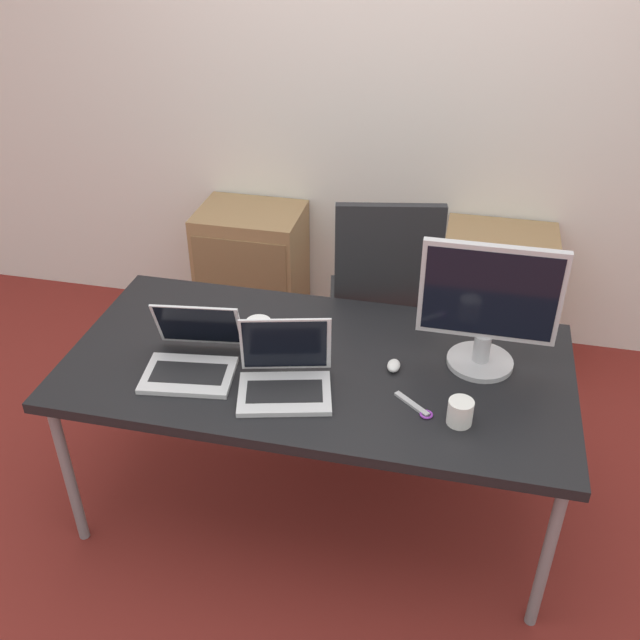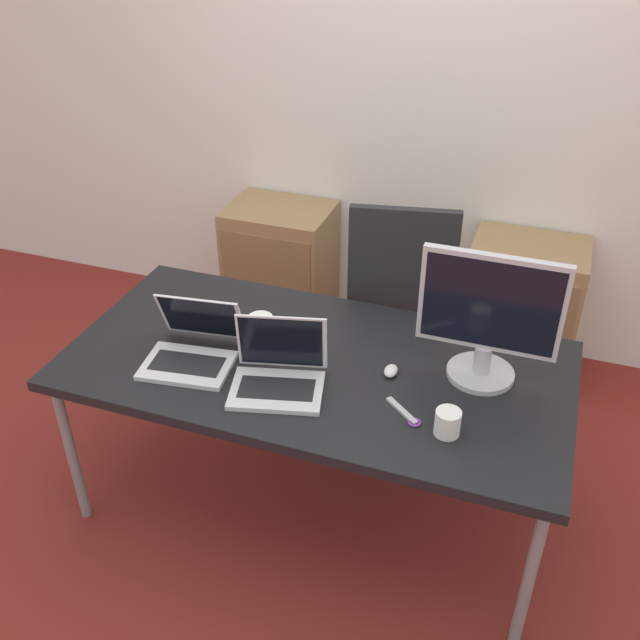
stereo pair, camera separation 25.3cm
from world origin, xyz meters
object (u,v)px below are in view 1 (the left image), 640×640
cabinet_left (253,271)px  coffee_cup_white (460,412)px  laptop_left (192,358)px  office_chair (381,323)px  laptop_right (285,376)px  mouse (394,366)px  monitor (488,308)px  cabinet_right (494,298)px  coffee_cup_brown (259,335)px

cabinet_left → coffee_cup_white: coffee_cup_white is taller
laptop_left → coffee_cup_white: 0.95m
office_chair → laptop_right: (-0.21, -0.92, 0.34)m
laptop_left → coffee_cup_white: (0.94, -0.09, -0.00)m
coffee_cup_white → mouse: bearing=135.8°
monitor → cabinet_right: bearing=86.1°
laptop_right → mouse: bearing=28.5°
office_chair → cabinet_left: office_chair is taller
cabinet_left → laptop_left: size_ratio=2.03×
laptop_right → cabinet_left: bearing=112.3°
cabinet_right → mouse: bearing=-107.5°
cabinet_left → laptop_left: bearing=-81.0°
laptop_left → coffee_cup_white: size_ratio=4.03×
cabinet_right → monitor: 1.23m
cabinet_right → monitor: bearing=-93.9°
cabinet_left → cabinet_right: bearing=0.0°
monitor → coffee_cup_white: bearing=-99.0°
office_chair → cabinet_right: office_chair is taller
laptop_left → mouse: (0.70, 0.15, -0.03)m
laptop_right → monitor: size_ratio=0.76×
mouse → coffee_cup_white: size_ratio=0.82×
mouse → cabinet_left: bearing=127.6°
laptop_left → mouse: size_ratio=4.94×
cabinet_right → coffee_cup_white: coffee_cup_white is taller
laptop_right → monitor: bearing=24.0°
monitor → coffee_cup_brown: 0.82m
office_chair → mouse: 0.81m
cabinet_right → coffee_cup_white: (-0.13, -1.42, 0.39)m
cabinet_right → laptop_left: laptop_left is taller
office_chair → coffee_cup_brown: 0.88m
cabinet_left → mouse: 1.53m
cabinet_left → laptop_right: bearing=-67.7°
office_chair → cabinet_left: size_ratio=1.54×
cabinet_left → monitor: size_ratio=1.49×
monitor → cabinet_left: bearing=138.1°
cabinet_left → coffee_cup_white: size_ratio=8.17×
cabinet_right → coffee_cup_brown: 1.51m
monitor → coffee_cup_white: (-0.05, -0.34, -0.20)m
office_chair → coffee_cup_white: bearing=-68.4°
office_chair → laptop_right: size_ratio=3.04×
cabinet_left → mouse: size_ratio=10.02×
laptop_left → monitor: bearing=14.2°
monitor → coffee_cup_white: 0.39m
office_chair → monitor: bearing=-55.4°
cabinet_left → monitor: bearing=-41.9°
mouse → coffee_cup_white: coffee_cup_white is taller
cabinet_right → laptop_right: bearing=-117.7°
cabinet_right → coffee_cup_brown: bearing=-126.7°
office_chair → monitor: (0.44, -0.64, 0.53)m
monitor → coffee_cup_white: monitor is taller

